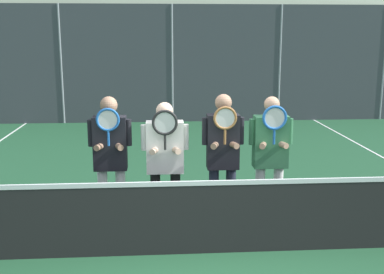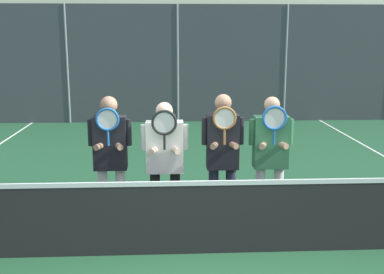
{
  "view_description": "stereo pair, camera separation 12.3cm",
  "coord_description": "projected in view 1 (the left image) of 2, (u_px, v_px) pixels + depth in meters",
  "views": [
    {
      "loc": [
        -0.44,
        -5.38,
        2.59
      ],
      "look_at": [
        0.0,
        0.83,
        1.26
      ],
      "focal_mm": 45.0,
      "sensor_mm": 36.0,
      "label": 1
    },
    {
      "loc": [
        -0.32,
        -5.38,
        2.59
      ],
      "look_at": [
        0.0,
        0.83,
        1.26
      ],
      "focal_mm": 45.0,
      "sensor_mm": 36.0,
      "label": 2
    }
  ],
  "objects": [
    {
      "name": "fence_back",
      "position": [
        172.0,
        64.0,
        14.27
      ],
      "size": [
        19.55,
        0.06,
        3.47
      ],
      "color": "gray",
      "rests_on": "ground_plane"
    },
    {
      "name": "tennis_net",
      "position": [
        197.0,
        216.0,
        5.72
      ],
      "size": [
        11.77,
        0.09,
        1.01
      ],
      "color": "gray",
      "rests_on": "ground_plane"
    },
    {
      "name": "ground_plane",
      "position": [
        197.0,
        253.0,
        5.82
      ],
      "size": [
        120.0,
        120.0,
        0.0
      ],
      "primitive_type": "plane",
      "color": "#1E4C2D"
    },
    {
      "name": "player_leftmost",
      "position": [
        110.0,
        154.0,
        6.2
      ],
      "size": [
        0.56,
        0.34,
        1.83
      ],
      "color": "white",
      "rests_on": "ground_plane"
    },
    {
      "name": "car_left_of_center",
      "position": [
        140.0,
        84.0,
        17.17
      ],
      "size": [
        4.62,
        1.96,
        1.65
      ],
      "color": "slate",
      "rests_on": "ground_plane"
    },
    {
      "name": "player_center_right",
      "position": [
        223.0,
        153.0,
        6.2
      ],
      "size": [
        0.54,
        0.34,
        1.86
      ],
      "color": "#232838",
      "rests_on": "ground_plane"
    },
    {
      "name": "clubhouse_building",
      "position": [
        163.0,
        52.0,
        22.09
      ],
      "size": [
        19.6,
        5.5,
        3.59
      ],
      "color": "beige",
      "rests_on": "ground_plane"
    },
    {
      "name": "hill_distant",
      "position": [
        161.0,
        56.0,
        60.96
      ],
      "size": [
        111.47,
        61.93,
        21.67
      ],
      "color": "slate",
      "rests_on": "ground_plane"
    },
    {
      "name": "player_center_left",
      "position": [
        165.0,
        156.0,
        6.19
      ],
      "size": [
        0.61,
        0.34,
        1.76
      ],
      "color": "black",
      "rests_on": "ground_plane"
    },
    {
      "name": "car_center",
      "position": [
        290.0,
        81.0,
        17.74
      ],
      "size": [
        4.57,
        1.97,
        1.84
      ],
      "color": "#285638",
      "rests_on": "ground_plane"
    },
    {
      "name": "player_rightmost",
      "position": [
        270.0,
        152.0,
        6.34
      ],
      "size": [
        0.58,
        0.34,
        1.81
      ],
      "color": "white",
      "rests_on": "ground_plane"
    }
  ]
}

